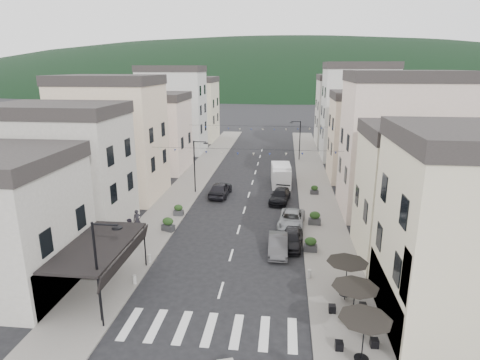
# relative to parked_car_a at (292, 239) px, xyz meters

# --- Properties ---
(ground) EXTENTS (700.00, 700.00, 0.00)m
(ground) POSITION_rel_parked_car_a_xyz_m (-4.60, -13.00, -0.69)
(ground) COLOR black
(ground) RESTS_ON ground
(sidewalk_left) EXTENTS (4.00, 76.00, 0.12)m
(sidewalk_left) POSITION_rel_parked_car_a_xyz_m (-12.10, 19.00, -0.63)
(sidewalk_left) COLOR slate
(sidewalk_left) RESTS_ON ground
(sidewalk_right) EXTENTS (4.00, 76.00, 0.12)m
(sidewalk_right) POSITION_rel_parked_car_a_xyz_m (2.90, 19.00, -0.63)
(sidewalk_right) COLOR slate
(sidewalk_right) RESTS_ON ground
(hill_backdrop) EXTENTS (640.00, 360.00, 70.00)m
(hill_backdrop) POSITION_rel_parked_car_a_xyz_m (-4.60, 287.00, -0.69)
(hill_backdrop) COLOR black
(hill_backdrop) RESTS_ON ground
(boutique_awning) EXTENTS (3.77, 7.50, 3.28)m
(boutique_awning) POSITION_rel_parked_car_a_xyz_m (-11.85, -8.00, 2.42)
(boutique_awning) COLOR black
(boutique_awning) RESTS_ON ground
(buildings_row_left) EXTENTS (10.20, 54.16, 14.00)m
(buildings_row_left) POSITION_rel_parked_car_a_xyz_m (-19.10, 24.75, 5.43)
(buildings_row_left) COLOR #A6A198
(buildings_row_left) RESTS_ON ground
(buildings_row_right) EXTENTS (10.20, 54.16, 14.50)m
(buildings_row_right) POSITION_rel_parked_car_a_xyz_m (9.90, 23.60, 5.63)
(buildings_row_right) COLOR beige
(buildings_row_right) RESTS_ON ground
(cafe_terrace) EXTENTS (2.50, 8.10, 2.53)m
(cafe_terrace) POSITION_rel_parked_car_a_xyz_m (3.10, -10.20, 1.67)
(cafe_terrace) COLOR black
(cafe_terrace) RESTS_ON ground
(streetlamp_left_near) EXTENTS (1.70, 0.56, 6.00)m
(streetlamp_left_near) POSITION_rel_parked_car_a_xyz_m (-10.42, -11.00, 3.01)
(streetlamp_left_near) COLOR black
(streetlamp_left_near) RESTS_ON ground
(streetlamp_left_far) EXTENTS (1.70, 0.56, 6.00)m
(streetlamp_left_far) POSITION_rel_parked_car_a_xyz_m (-10.42, 13.00, 3.01)
(streetlamp_left_far) COLOR black
(streetlamp_left_far) RESTS_ON ground
(streetlamp_right_far) EXTENTS (1.70, 0.56, 6.00)m
(streetlamp_right_far) POSITION_rel_parked_car_a_xyz_m (1.22, 31.00, 3.01)
(streetlamp_right_far) COLOR black
(streetlamp_right_far) RESTS_ON ground
(bollards) EXTENTS (11.66, 10.26, 0.60)m
(bollards) POSITION_rel_parked_car_a_xyz_m (-4.60, -7.50, -0.27)
(bollards) COLOR gray
(bollards) RESTS_ON ground
(bunting_near) EXTENTS (19.00, 0.28, 0.62)m
(bunting_near) POSITION_rel_parked_car_a_xyz_m (-4.60, 9.00, 4.96)
(bunting_near) COLOR black
(bunting_near) RESTS_ON ground
(bunting_far) EXTENTS (19.00, 0.28, 0.62)m
(bunting_far) POSITION_rel_parked_car_a_xyz_m (-4.60, 25.00, 4.96)
(bunting_far) COLOR black
(bunting_far) RESTS_ON ground
(parked_car_a) EXTENTS (2.03, 4.20, 1.38)m
(parked_car_a) POSITION_rel_parked_car_a_xyz_m (0.00, 0.00, 0.00)
(parked_car_a) COLOR black
(parked_car_a) RESTS_ON ground
(parked_car_b) EXTENTS (1.50, 4.16, 1.36)m
(parked_car_b) POSITION_rel_parked_car_a_xyz_m (-1.08, -1.20, -0.01)
(parked_car_b) COLOR #38373A
(parked_car_b) RESTS_ON ground
(parked_car_c) EXTENTS (2.68, 5.03, 1.35)m
(parked_car_c) POSITION_rel_parked_car_a_xyz_m (0.00, 4.22, -0.02)
(parked_car_c) COLOR gray
(parked_car_c) RESTS_ON ground
(parked_car_d) EXTENTS (2.47, 4.77, 1.32)m
(parked_car_d) POSITION_rel_parked_car_a_xyz_m (-1.11, 10.95, -0.03)
(parked_car_d) COLOR black
(parked_car_d) RESTS_ON ground
(parked_car_e) EXTENTS (2.25, 4.92, 1.64)m
(parked_car_e) POSITION_rel_parked_car_a_xyz_m (-7.69, 12.20, 0.13)
(parked_car_e) COLOR black
(parked_car_e) RESTS_ON ground
(delivery_van) EXTENTS (2.52, 5.61, 2.63)m
(delivery_van) POSITION_rel_parked_car_a_xyz_m (-1.13, 17.55, 0.60)
(delivery_van) COLOR silver
(delivery_van) RESTS_ON ground
(pedestrian_a) EXTENTS (0.82, 0.72, 1.88)m
(pedestrian_a) POSITION_rel_parked_car_a_xyz_m (-13.21, 1.52, 0.37)
(pedestrian_a) COLOR black
(pedestrian_a) RESTS_ON sidewalk_left
(pedestrian_b) EXTENTS (1.18, 1.12, 1.91)m
(pedestrian_b) POSITION_rel_parked_car_a_xyz_m (-13.03, -0.63, 0.39)
(pedestrian_b) COLOR black
(pedestrian_b) RESTS_ON sidewalk_left
(planter_la) EXTENTS (1.23, 0.98, 1.21)m
(planter_la) POSITION_rel_parked_car_a_xyz_m (-10.60, 1.81, 0.02)
(planter_la) COLOR #2A2A2C
(planter_la) RESTS_ON sidewalk_left
(planter_lb) EXTENTS (1.00, 0.60, 1.07)m
(planter_lb) POSITION_rel_parked_car_a_xyz_m (-10.68, 5.57, -0.05)
(planter_lb) COLOR #303032
(planter_lb) RESTS_ON sidewalk_left
(planter_ra) EXTENTS (1.05, 0.61, 1.16)m
(planter_ra) POSITION_rel_parked_car_a_xyz_m (1.40, -0.89, -0.01)
(planter_ra) COLOR #2B2A2D
(planter_ra) RESTS_ON sidewalk_right
(planter_rb) EXTENTS (1.12, 0.64, 1.23)m
(planter_rb) POSITION_rel_parked_car_a_xyz_m (2.09, 4.68, 0.02)
(planter_rb) COLOR #323235
(planter_rb) RESTS_ON sidewalk_right
(planter_rc) EXTENTS (0.94, 0.58, 1.00)m
(planter_rc) POSITION_rel_parked_car_a_xyz_m (2.67, 13.72, -0.08)
(planter_rc) COLOR #2F2F32
(planter_rc) RESTS_ON sidewalk_right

